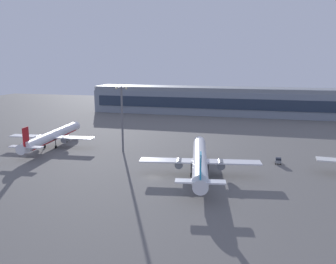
{
  "coord_description": "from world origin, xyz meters",
  "views": [
    {
      "loc": [
        25.14,
        -84.33,
        31.37
      ],
      "look_at": [
        -6.32,
        42.09,
        4.0
      ],
      "focal_mm": 35.73,
      "sensor_mm": 36.0,
      "label": 1
    }
  ],
  "objects": [
    {
      "name": "terminal_building",
      "position": [
        15.61,
        120.43,
        8.09
      ],
      "size": [
        173.71,
        22.4,
        16.4
      ],
      "color": "gray",
      "rests_on": "ground"
    },
    {
      "name": "airplane_near_gate",
      "position": [
        -46.52,
        23.71,
        4.06
      ],
      "size": [
        32.66,
        41.9,
        10.74
      ],
      "rotation": [
        0.0,
        0.0,
        0.09
      ],
      "color": "white",
      "rests_on": "ground"
    },
    {
      "name": "airplane_far_stand",
      "position": [
        12.01,
        5.5,
        4.23
      ],
      "size": [
        34.0,
        43.51,
        11.18
      ],
      "rotation": [
        0.0,
        0.0,
        0.16
      ],
      "color": "white",
      "rests_on": "ground"
    },
    {
      "name": "ground_plane",
      "position": [
        0.0,
        0.0,
        0.0
      ],
      "size": [
        416.0,
        416.0,
        0.0
      ],
      "primitive_type": "plane",
      "color": "#605E5B"
    },
    {
      "name": "pushback_tug",
      "position": [
        34.42,
        21.47,
        1.07
      ],
      "size": [
        1.9,
        3.13,
        2.05
      ],
      "rotation": [
        0.0,
        0.0,
        3.11
      ],
      "color": "gray",
      "rests_on": "ground"
    },
    {
      "name": "apron_light_west",
      "position": [
        -18.31,
        23.75,
        13.41
      ],
      "size": [
        4.8,
        0.9,
        23.22
      ],
      "color": "slate",
      "rests_on": "ground"
    }
  ]
}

